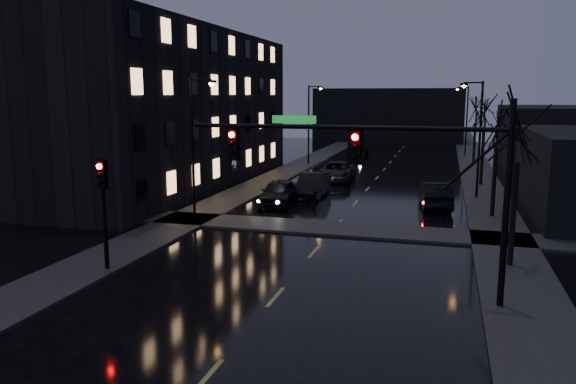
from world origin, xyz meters
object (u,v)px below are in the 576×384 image
Objects in this scene: oncoming_car_a at (278,193)px; oncoming_car_b at (313,185)px; oncoming_car_d at (358,153)px; lead_car at (435,195)px; oncoming_car_c at (337,172)px.

oncoming_car_b is at bearing 65.82° from oncoming_car_a.
oncoming_car_d is at bearing 91.40° from oncoming_car_b.
oncoming_car_a reaches higher than oncoming_car_d.
lead_car is at bearing -12.21° from oncoming_car_b.
oncoming_car_a is 11.30m from oncoming_car_c.
lead_car reaches higher than oncoming_car_d.
oncoming_car_c is (0.32, 7.34, -0.01)m from oncoming_car_b.
oncoming_car_d is at bearing 83.73° from oncoming_car_a.
lead_car is at bearing -70.53° from oncoming_car_d.
oncoming_car_a is 10.00m from lead_car.
oncoming_car_b is at bearing -88.21° from oncoming_car_d.
oncoming_car_d is (0.88, 28.12, -0.15)m from oncoming_car_a.
lead_car is (8.43, -1.86, 0.01)m from oncoming_car_b.
oncoming_car_b is at bearing -19.44° from lead_car.
oncoming_car_a is 4.07m from oncoming_car_b.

